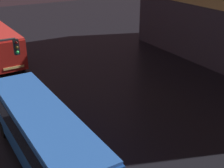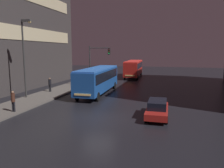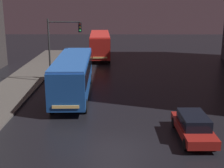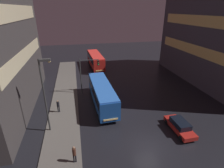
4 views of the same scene
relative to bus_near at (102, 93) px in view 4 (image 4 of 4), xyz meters
The scene contains 10 objects.
ground_plane 10.50m from the bus_near, 70.79° to the right, with size 120.00×120.00×0.00m, color black.
sidewalk_left 5.95m from the bus_near, behind, with size 4.00×48.00×0.15m.
building_right_block 24.79m from the bus_near, 13.31° to the left, with size 10.07×24.90×18.73m.
bus_near is the anchor object (origin of this frame).
bus_far 18.45m from the bus_near, 85.89° to the left, with size 3.09×10.78×3.39m.
car_taxi 11.40m from the bus_near, 45.49° to the right, with size 1.81×4.54×1.42m.
pedestrian_near 6.41m from the bus_near, behind, with size 0.40×0.40×1.81m.
pedestrian_mid 11.17m from the bus_near, 112.37° to the right, with size 0.34×0.34×1.84m.
traffic_light_main 5.22m from the bus_near, 111.09° to the left, with size 3.20×0.35×6.13m.
street_lamp_sidewalk 9.18m from the bus_near, 144.65° to the right, with size 1.25×0.36×8.66m.
Camera 4 is at (-6.78, -13.20, 13.40)m, focal length 28.00 mm.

